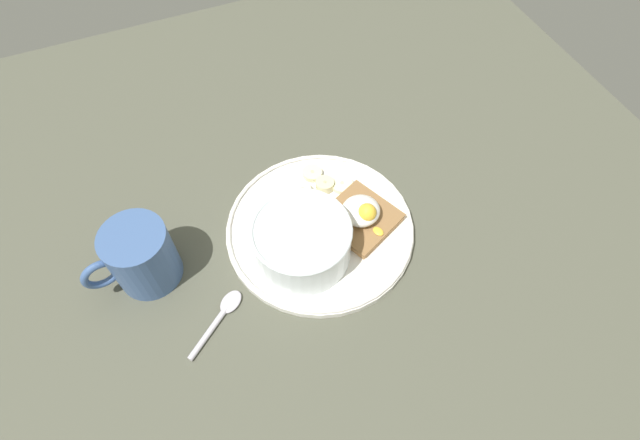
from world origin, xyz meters
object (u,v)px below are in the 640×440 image
(banana_slice_left, at_px, (325,184))
(spoon, at_px, (221,315))
(oatmeal_bowl, at_px, (302,242))
(banana_slice_front, at_px, (302,191))
(banana_slice_right, at_px, (312,173))
(toast_slice, at_px, (360,218))
(banana_slice_back, at_px, (342,185))
(poached_egg, at_px, (362,211))
(coffee_mug, at_px, (140,256))

(banana_slice_left, bearing_deg, spoon, -146.60)
(oatmeal_bowl, xyz_separation_m, banana_slice_front, (0.04, 0.10, -0.02))
(banana_slice_right, height_order, spoon, banana_slice_right)
(toast_slice, xyz_separation_m, banana_slice_back, (0.00, 0.07, -0.00))
(oatmeal_bowl, relative_size, banana_slice_front, 3.51)
(poached_egg, height_order, spoon, poached_egg)
(oatmeal_bowl, distance_m, toast_slice, 0.10)
(oatmeal_bowl, height_order, banana_slice_back, oatmeal_bowl)
(coffee_mug, height_order, spoon, coffee_mug)
(toast_slice, height_order, poached_egg, poached_egg)
(poached_egg, xyz_separation_m, banana_slice_left, (-0.02, 0.08, -0.02))
(coffee_mug, bearing_deg, poached_egg, -7.93)
(coffee_mug, bearing_deg, spoon, -54.06)
(toast_slice, xyz_separation_m, banana_slice_right, (-0.03, 0.11, -0.00))
(banana_slice_right, bearing_deg, banana_slice_front, -136.97)
(poached_egg, relative_size, banana_slice_back, 1.63)
(banana_slice_right, bearing_deg, toast_slice, -73.62)
(oatmeal_bowl, relative_size, banana_slice_back, 3.12)
(poached_egg, bearing_deg, banana_slice_back, 88.81)
(banana_slice_left, bearing_deg, banana_slice_front, 176.39)
(oatmeal_bowl, bearing_deg, banana_slice_right, 61.76)
(oatmeal_bowl, relative_size, spoon, 1.44)
(spoon, bearing_deg, coffee_mug, 125.94)
(toast_slice, bearing_deg, oatmeal_bowl, -169.48)
(banana_slice_back, xyz_separation_m, spoon, (-0.23, -0.13, -0.01))
(spoon, bearing_deg, banana_slice_back, 28.87)
(banana_slice_front, bearing_deg, coffee_mug, -170.82)
(poached_egg, height_order, banana_slice_right, poached_egg)
(banana_slice_left, height_order, banana_slice_right, banana_slice_left)
(spoon, bearing_deg, poached_egg, 14.05)
(oatmeal_bowl, relative_size, coffee_mug, 1.12)
(banana_slice_right, bearing_deg, spoon, -140.13)
(banana_slice_right, xyz_separation_m, spoon, (-0.20, -0.17, -0.01))
(banana_slice_left, height_order, banana_slice_back, banana_slice_left)
(coffee_mug, bearing_deg, banana_slice_left, 7.49)
(banana_slice_left, distance_m, spoon, 0.25)
(toast_slice, relative_size, banana_slice_back, 2.86)
(banana_slice_front, distance_m, banana_slice_back, 0.06)
(poached_egg, distance_m, banana_slice_back, 0.07)
(poached_egg, distance_m, banana_slice_right, 0.12)
(toast_slice, distance_m, poached_egg, 0.02)
(banana_slice_back, distance_m, banana_slice_right, 0.05)
(poached_egg, relative_size, coffee_mug, 0.58)
(toast_slice, relative_size, banana_slice_right, 3.00)
(banana_slice_back, bearing_deg, toast_slice, -91.90)
(banana_slice_right, height_order, coffee_mug, coffee_mug)
(banana_slice_right, bearing_deg, coffee_mug, -166.32)
(banana_slice_back, distance_m, spoon, 0.27)
(poached_egg, distance_m, banana_slice_front, 0.10)
(banana_slice_left, distance_m, coffee_mug, 0.29)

